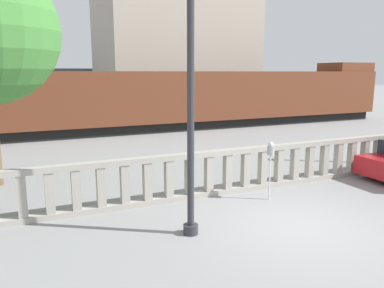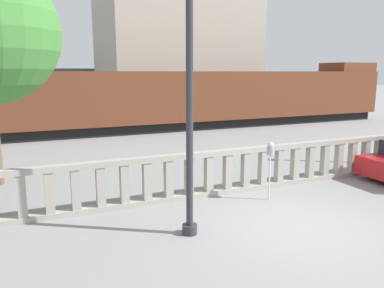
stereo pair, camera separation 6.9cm
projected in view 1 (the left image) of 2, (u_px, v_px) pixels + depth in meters
ground_plane at (298, 226)px, 8.16m from camera, size 160.00×160.00×0.00m
balustrade at (237, 170)px, 10.42m from camera, size 16.66×0.24×1.24m
lamppost at (191, 34)px, 7.04m from camera, size 0.39×0.39×6.94m
parking_meter at (271, 153)px, 9.66m from camera, size 0.19×0.19×1.55m
train_near at (183, 99)px, 21.98m from camera, size 28.52×2.69×3.96m
train_far at (31, 88)px, 33.94m from camera, size 24.11×3.02×4.24m
building_block at (173, 46)px, 30.80m from camera, size 11.68×9.08×10.91m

